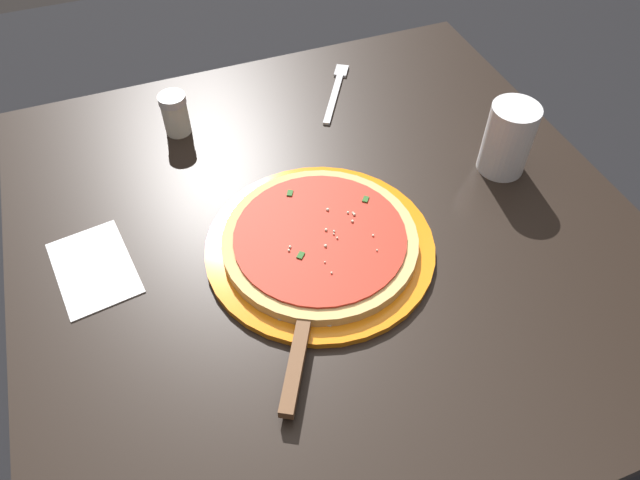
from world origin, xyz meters
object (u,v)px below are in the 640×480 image
object	(u,v)px
pizza_server	(301,338)
napkin_folded_right	(94,268)
fork	(336,90)
serving_plate	(320,247)
cup_tall_drink	(508,139)
parmesan_shaker	(175,114)
pizza	(320,240)

from	to	relation	value
pizza_server	napkin_folded_right	xyz separation A→B (m)	(-0.22, -0.23, -0.01)
fork	serving_plate	bearing A→B (deg)	-25.25
cup_tall_drink	parmesan_shaker	world-z (taller)	cup_tall_drink
serving_plate	napkin_folded_right	xyz separation A→B (m)	(-0.08, -0.31, -0.00)
pizza	serving_plate	bearing A→B (deg)	-49.25
pizza	cup_tall_drink	size ratio (longest dim) A/B	2.36
serving_plate	napkin_folded_right	bearing A→B (deg)	-104.51
pizza	parmesan_shaker	size ratio (longest dim) A/B	3.78
pizza_server	fork	bearing A→B (deg)	153.57
cup_tall_drink	fork	world-z (taller)	cup_tall_drink
pizza_server	napkin_folded_right	size ratio (longest dim) A/B	1.40
napkin_folded_right	serving_plate	bearing A→B (deg)	75.49
pizza	parmesan_shaker	xyz separation A→B (m)	(-0.34, -0.14, 0.02)
napkin_folded_right	pizza	bearing A→B (deg)	75.50
serving_plate	pizza	bearing A→B (deg)	130.75
serving_plate	pizza	size ratio (longest dim) A/B	1.18
parmesan_shaker	serving_plate	bearing A→B (deg)	21.70
pizza_server	napkin_folded_right	bearing A→B (deg)	-133.52
cup_tall_drink	pizza_server	bearing A→B (deg)	-64.43
napkin_folded_right	fork	world-z (taller)	fork
pizza	cup_tall_drink	bearing A→B (deg)	99.97
serving_plate	pizza	xyz separation A→B (m)	(-0.00, 0.00, 0.01)
napkin_folded_right	parmesan_shaker	bearing A→B (deg)	145.81
pizza_server	cup_tall_drink	distance (m)	0.47
cup_tall_drink	parmesan_shaker	size ratio (longest dim) A/B	1.60
pizza	parmesan_shaker	world-z (taller)	parmesan_shaker
pizza_server	pizza	bearing A→B (deg)	150.71
napkin_folded_right	pizza_server	bearing A→B (deg)	46.48
pizza_server	napkin_folded_right	world-z (taller)	pizza_server
cup_tall_drink	serving_plate	bearing A→B (deg)	-80.03
serving_plate	fork	world-z (taller)	serving_plate
pizza	fork	bearing A→B (deg)	154.75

